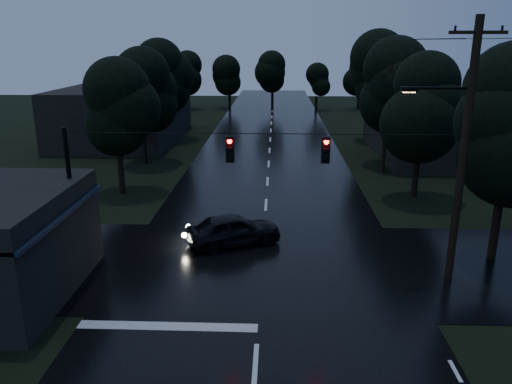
{
  "coord_description": "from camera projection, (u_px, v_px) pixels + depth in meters",
  "views": [
    {
      "loc": [
        0.52,
        -7.43,
        9.11
      ],
      "look_at": [
        -0.33,
        13.76,
        2.68
      ],
      "focal_mm": 35.0,
      "sensor_mm": 36.0,
      "label": 1
    }
  ],
  "objects": [
    {
      "name": "cross_street",
      "position": [
        262.0,
        264.0,
        21.24
      ],
      "size": [
        60.0,
        9.0,
        0.02
      ],
      "primitive_type": "cube",
      "color": "black",
      "rests_on": "ground"
    },
    {
      "name": "tree_left_b",
      "position": [
        141.0,
        90.0,
        37.19
      ],
      "size": [
        4.2,
        4.2,
        8.85
      ],
      "color": "black",
      "rests_on": "ground"
    },
    {
      "name": "building_far_left",
      "position": [
        125.0,
        113.0,
        47.82
      ],
      "size": [
        10.0,
        16.0,
        5.0
      ],
      "primitive_type": "cube",
      "color": "black",
      "rests_on": "ground"
    },
    {
      "name": "tree_left_a",
      "position": [
        116.0,
        109.0,
        29.63
      ],
      "size": [
        3.92,
        3.92,
        8.26
      ],
      "color": "black",
      "rests_on": "ground"
    },
    {
      "name": "tree_corner_near",
      "position": [
        511.0,
        122.0,
        20.08
      ],
      "size": [
        4.48,
        4.48,
        9.44
      ],
      "color": "black",
      "rests_on": "ground"
    },
    {
      "name": "building_far_right",
      "position": [
        439.0,
        128.0,
        41.1
      ],
      "size": [
        10.0,
        14.0,
        4.4
      ],
      "primitive_type": "cube",
      "color": "black",
      "rests_on": "ground"
    },
    {
      "name": "car",
      "position": [
        234.0,
        230.0,
        23.09
      ],
      "size": [
        4.7,
        3.31,
        1.49
      ],
      "primitive_type": "imported",
      "rotation": [
        0.0,
        0.0,
        1.97
      ],
      "color": "black",
      "rests_on": "ground"
    },
    {
      "name": "tree_right_c",
      "position": [
        382.0,
        72.0,
        45.78
      ],
      "size": [
        4.76,
        4.76,
        10.03
      ],
      "color": "black",
      "rests_on": "ground"
    },
    {
      "name": "anchor_pole_left",
      "position": [
        72.0,
        202.0,
        19.7
      ],
      "size": [
        0.18,
        0.18,
        6.0
      ],
      "primitive_type": "cylinder",
      "color": "black",
      "rests_on": "ground"
    },
    {
      "name": "span_signals",
      "position": [
        277.0,
        148.0,
        18.73
      ],
      "size": [
        15.0,
        0.37,
        1.12
      ],
      "color": "black",
      "rests_on": "ground"
    },
    {
      "name": "utility_pole_far",
      "position": [
        386.0,
        119.0,
        35.1
      ],
      "size": [
        2.0,
        0.3,
        7.5
      ],
      "color": "black",
      "rests_on": "ground"
    },
    {
      "name": "tree_right_a",
      "position": [
        423.0,
        104.0,
        28.83
      ],
      "size": [
        4.2,
        4.2,
        8.85
      ],
      "color": "black",
      "rests_on": "ground"
    },
    {
      "name": "tree_left_c",
      "position": [
        162.0,
        76.0,
        46.66
      ],
      "size": [
        4.48,
        4.48,
        9.44
      ],
      "color": "black",
      "rests_on": "ground"
    },
    {
      "name": "main_road",
      "position": [
        269.0,
        164.0,
        38.45
      ],
      "size": [
        12.0,
        120.0,
        0.02
      ],
      "primitive_type": "cube",
      "color": "black",
      "rests_on": "ground"
    },
    {
      "name": "tree_right_b",
      "position": [
        401.0,
        86.0,
        36.35
      ],
      "size": [
        4.48,
        4.48,
        9.44
      ],
      "color": "black",
      "rests_on": "ground"
    },
    {
      "name": "utility_pole_main",
      "position": [
        461.0,
        149.0,
        18.48
      ],
      "size": [
        3.5,
        0.3,
        10.0
      ],
      "color": "black",
      "rests_on": "ground"
    }
  ]
}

